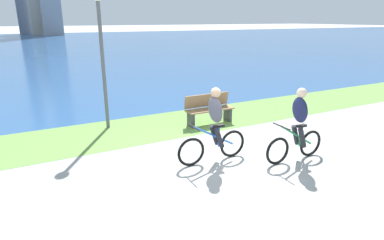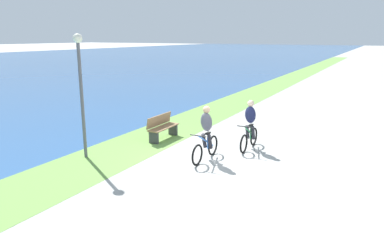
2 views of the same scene
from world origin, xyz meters
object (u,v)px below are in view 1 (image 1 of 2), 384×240
bench_near_path (209,109)px  lamppost_tall (101,41)px  cyclist_trailing (298,125)px  cyclist_lead (214,126)px

bench_near_path → lamppost_tall: size_ratio=0.40×
cyclist_trailing → lamppost_tall: size_ratio=0.44×
cyclist_trailing → bench_near_path: (-0.39, 3.23, -0.38)m
bench_near_path → lamppost_tall: (-2.86, 1.01, 2.04)m
cyclist_lead → cyclist_trailing: (1.68, -0.80, -0.00)m
cyclist_trailing → lamppost_tall: (-3.25, 4.24, 1.66)m
lamppost_tall → cyclist_trailing: bearing=-52.5°
bench_near_path → lamppost_tall: bearing=160.5°
cyclist_trailing → cyclist_lead: bearing=154.5°
cyclist_trailing → bench_near_path: bearing=97.0°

